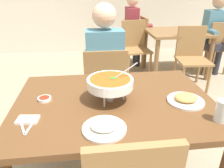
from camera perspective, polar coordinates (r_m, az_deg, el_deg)
name	(u,v)px	position (r m, az deg, el deg)	size (l,w,h in m)	color
dining_table_main	(115,113)	(1.50, 0.68, -7.71)	(1.33, 0.94, 0.75)	brown
chair_diner_main	(105,84)	(2.22, -1.83, -0.05)	(0.44, 0.44, 0.90)	olive
diner_main	(105,62)	(2.16, -1.99, 5.97)	(0.40, 0.45, 1.31)	#2D2D38
curry_bowl	(110,83)	(1.38, -0.52, 0.31)	(0.33, 0.30, 0.26)	silver
rice_plate	(104,127)	(1.16, -2.07, -11.31)	(0.24, 0.24, 0.06)	white
appetizer_plate	(186,99)	(1.49, 19.08, -3.87)	(0.24, 0.24, 0.06)	white
sauce_dish	(44,99)	(1.51, -17.57, -3.77)	(0.09, 0.09, 0.02)	white
napkin_folded	(28,120)	(1.33, -21.57, -8.88)	(0.12, 0.08, 0.02)	white
fork_utensil	(22,126)	(1.29, -22.90, -10.27)	(0.01, 0.17, 0.01)	silver
spoon_utensil	(31,125)	(1.28, -20.73, -10.27)	(0.01, 0.17, 0.01)	silver
drink_glass	(221,112)	(1.36, 27.17, -6.67)	(0.07, 0.07, 0.13)	silver
dining_table_far	(177,39)	(3.80, 16.96, 11.41)	(1.00, 0.80, 0.75)	brown
chair_bg_left	(216,45)	(4.09, 26.03, 9.36)	(0.44, 0.44, 0.90)	olive
chair_bg_middle	(138,39)	(4.16, 6.82, 11.96)	(0.45, 0.45, 0.90)	olive
chair_bg_right	(192,54)	(3.41, 20.49, 7.51)	(0.48, 0.48, 0.90)	olive
chair_bg_corner	(135,44)	(3.73, 6.10, 10.46)	(0.48, 0.48, 0.90)	olive
patron_bg_left	(215,31)	(4.02, 25.86, 12.65)	(0.40, 0.45, 1.31)	#2D2D38
patron_bg_middle	(134,26)	(4.10, 5.78, 15.18)	(0.45, 0.40, 1.31)	#2D2D38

